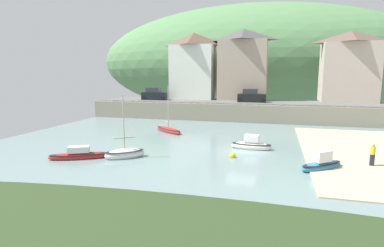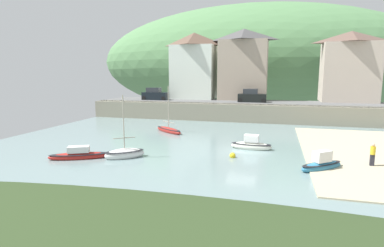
{
  "view_description": "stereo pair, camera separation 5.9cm",
  "coord_description": "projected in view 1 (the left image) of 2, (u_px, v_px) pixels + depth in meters",
  "views": [
    {
      "loc": [
        2.6,
        -25.91,
        6.57
      ],
      "look_at": [
        -4.64,
        0.94,
        2.09
      ],
      "focal_mm": 29.09,
      "sensor_mm": 36.0,
      "label": 1
    },
    {
      "loc": [
        2.66,
        -25.89,
        6.57
      ],
      "look_at": [
        -4.64,
        0.94,
        2.09
      ],
      "focal_mm": 29.09,
      "sensor_mm": 36.0,
      "label": 2
    }
  ],
  "objects": [
    {
      "name": "sailboat_far_left",
      "position": [
        169.0,
        130.0,
        35.12
      ],
      "size": [
        4.15,
        3.42,
        5.36
      ],
      "rotation": [
        0.0,
        0.0,
        -0.64
      ],
      "color": "#A42721",
      "rests_on": "ground"
    },
    {
      "name": "quay_seawall",
      "position": [
        256.0,
        112.0,
        42.88
      ],
      "size": [
        48.0,
        9.4,
        2.4
      ],
      "color": "gray",
      "rests_on": "ground"
    },
    {
      "name": "sailboat_blue_trim",
      "position": [
        79.0,
        155.0,
        24.25
      ],
      "size": [
        4.59,
        3.03,
        1.12
      ],
      "rotation": [
        0.0,
        0.0,
        0.46
      ],
      "color": "#AA211C",
      "rests_on": "ground"
    },
    {
      "name": "person_on_slipway",
      "position": [
        373.0,
        153.0,
        21.96
      ],
      "size": [
        0.34,
        0.34,
        1.62
      ],
      "color": "#282833",
      "rests_on": "ground"
    },
    {
      "name": "sailboat_white_hull",
      "position": [
        322.0,
        164.0,
        21.47
      ],
      "size": [
        3.35,
        3.04,
        1.49
      ],
      "rotation": [
        0.0,
        0.0,
        0.7
      ],
      "color": "teal",
      "rests_on": "ground"
    },
    {
      "name": "ground",
      "position": [
        249.0,
        193.0,
        16.92
      ],
      "size": [
        48.0,
        41.0,
        0.61
      ],
      "color": "gray"
    },
    {
      "name": "mooring_buoy",
      "position": [
        233.0,
        156.0,
        24.58
      ],
      "size": [
        0.48,
        0.48,
        0.48
      ],
      "color": "yellow",
      "rests_on": "ground"
    },
    {
      "name": "hillside_backdrop",
      "position": [
        255.0,
        62.0,
        78.24
      ],
      "size": [
        80.0,
        44.0,
        27.14
      ],
      "color": "#588854",
      "rests_on": "ground"
    },
    {
      "name": "sailboat_nearest_shore",
      "position": [
        251.0,
        145.0,
        27.36
      ],
      "size": [
        3.62,
        1.33,
        1.45
      ],
      "rotation": [
        0.0,
        0.0,
        -0.05
      ],
      "color": "silver",
      "rests_on": "ground"
    },
    {
      "name": "waterfront_building_centre",
      "position": [
        243.0,
        64.0,
        49.84
      ],
      "size": [
        7.78,
        5.78,
        11.14
      ],
      "color": "tan",
      "rests_on": "ground"
    },
    {
      "name": "parked_car_near_slipway",
      "position": [
        155.0,
        95.0,
        49.79
      ],
      "size": [
        4.12,
        1.82,
        1.95
      ],
      "rotation": [
        0.0,
        0.0,
        -0.01
      ],
      "color": "black",
      "rests_on": "ground"
    },
    {
      "name": "parked_car_by_wall",
      "position": [
        252.0,
        97.0,
        45.85
      ],
      "size": [
        4.12,
        1.82,
        1.95
      ],
      "rotation": [
        0.0,
        0.0,
        0.01
      ],
      "color": "black",
      "rests_on": "ground"
    },
    {
      "name": "sailboat_tall_mast",
      "position": [
        125.0,
        154.0,
        24.52
      ],
      "size": [
        3.25,
        2.95,
        5.17
      ],
      "rotation": [
        0.0,
        0.0,
        0.67
      ],
      "color": "white",
      "rests_on": "ground"
    },
    {
      "name": "waterfront_building_left",
      "position": [
        194.0,
        65.0,
        51.97
      ],
      "size": [
        7.33,
        5.94,
        10.81
      ],
      "color": "white",
      "rests_on": "ground"
    },
    {
      "name": "waterfront_building_right",
      "position": [
        349.0,
        66.0,
        45.91
      ],
      "size": [
        7.94,
        5.44,
        10.28
      ],
      "color": "beige",
      "rests_on": "ground"
    }
  ]
}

